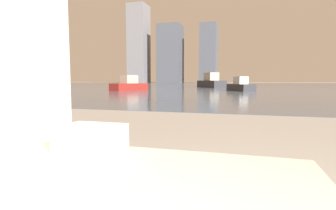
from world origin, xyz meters
The scene contains 8 objects.
towel_stack centered at (-0.06, 0.98, 0.63)m, with size 0.25×0.19×0.12m.
harbor_water centered at (0.00, 62.00, 0.01)m, with size 180.00×110.00×0.01m.
harbor_boat_0 centered at (-3.55, 34.44, 0.69)m, with size 4.29×5.24×1.92m.
harbor_boat_1 centered at (0.27, 23.48, 0.44)m, with size 2.51×3.42×1.23m.
harbor_boat_2 centered at (-9.29, 21.58, 0.49)m, with size 2.50×3.83×1.36m.
skyline_tower_0 centered at (-48.10, 118.00, 18.22)m, with size 8.43×9.74×36.45m.
skyline_tower_1 centered at (-32.42, 118.00, 13.14)m, with size 10.42×10.72×26.28m.
skyline_tower_2 centered at (-14.64, 118.00, 12.72)m, with size 6.99×11.94×25.43m.
Camera 1 is at (0.54, 0.05, 0.88)m, focal length 28.00 mm.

